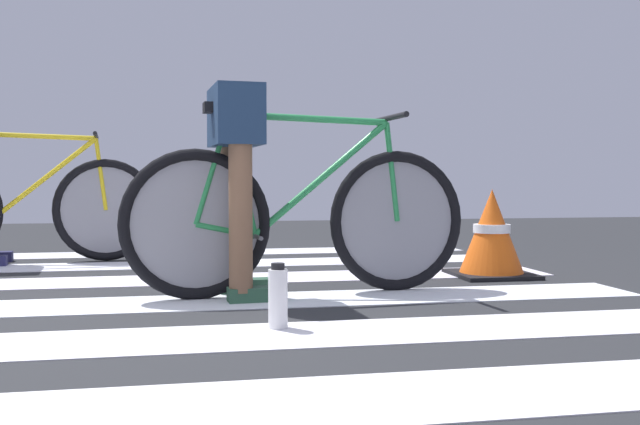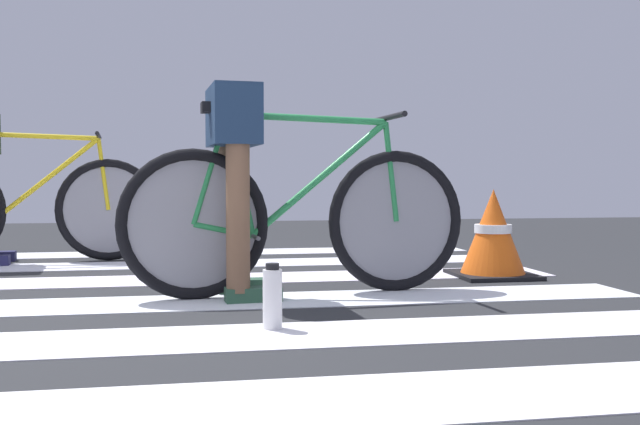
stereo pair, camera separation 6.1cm
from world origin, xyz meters
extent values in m
cube|color=#28292C|center=(0.00, 0.00, 0.01)|extent=(18.00, 14.00, 0.02)
cube|color=silver|center=(0.10, -0.28, 0.02)|extent=(5.20, 0.44, 0.00)
cube|color=white|center=(0.05, 0.48, 0.02)|extent=(5.20, 0.44, 0.00)
cube|color=white|center=(0.00, 1.25, 0.02)|extent=(5.20, 0.44, 0.00)
cube|color=white|center=(-0.06, 1.99, 0.02)|extent=(5.20, 0.44, 0.00)
cube|color=silver|center=(0.04, 2.74, 0.02)|extent=(5.20, 0.44, 0.00)
torus|color=black|center=(0.50, 0.57, 0.38)|extent=(0.72, 0.12, 0.72)
torus|color=black|center=(1.51, 0.66, 0.38)|extent=(0.72, 0.12, 0.72)
cylinder|color=gray|center=(0.50, 0.57, 0.38)|extent=(0.61, 0.06, 0.61)
cylinder|color=gray|center=(1.51, 0.66, 0.38)|extent=(0.61, 0.06, 0.61)
cylinder|color=#278A48|center=(1.06, 0.62, 0.89)|extent=(0.80, 0.11, 0.05)
cylinder|color=#278A48|center=(1.11, 0.62, 0.60)|extent=(0.70, 0.10, 0.59)
cylinder|color=#278A48|center=(0.72, 0.59, 0.61)|extent=(0.16, 0.05, 0.59)
cylinder|color=#278A48|center=(0.64, 0.58, 0.35)|extent=(0.29, 0.05, 0.09)
cylinder|color=#278A48|center=(0.58, 0.57, 0.64)|extent=(0.19, 0.04, 0.53)
cylinder|color=#278A48|center=(1.48, 0.65, 0.63)|extent=(0.09, 0.04, 0.50)
cube|color=black|center=(0.66, 0.58, 0.93)|extent=(0.25, 0.11, 0.05)
cylinder|color=black|center=(1.45, 0.65, 0.90)|extent=(0.07, 0.52, 0.03)
cylinder|color=#4C4C51|center=(0.78, 0.59, 0.32)|extent=(0.05, 0.34, 0.02)
cylinder|color=brown|center=(0.67, 0.72, 0.53)|extent=(0.11, 0.11, 0.92)
cylinder|color=brown|center=(0.70, 0.44, 0.53)|extent=(0.11, 0.11, 0.92)
cube|color=navy|center=(0.69, 0.58, 0.89)|extent=(0.26, 0.43, 0.28)
cube|color=#2A513A|center=(0.74, 0.73, 0.06)|extent=(0.27, 0.12, 0.07)
cube|color=#2A513A|center=(0.77, 0.45, 0.06)|extent=(0.27, 0.12, 0.07)
torus|color=black|center=(-0.10, 2.34, 0.38)|extent=(0.72, 0.13, 0.72)
cylinder|color=gray|center=(-0.10, 2.34, 0.38)|extent=(0.60, 0.07, 0.61)
cylinder|color=yellow|center=(-0.56, 2.30, 0.89)|extent=(0.80, 0.11, 0.05)
cylinder|color=yellow|center=(-0.50, 2.30, 0.60)|extent=(0.70, 0.10, 0.59)
cylinder|color=yellow|center=(-0.13, 2.34, 0.63)|extent=(0.09, 0.04, 0.50)
cylinder|color=black|center=(-0.16, 2.33, 0.90)|extent=(0.08, 0.52, 0.03)
cylinder|color=white|center=(0.79, -0.16, 0.13)|extent=(0.07, 0.07, 0.23)
cylinder|color=black|center=(0.79, -0.16, 0.26)|extent=(0.05, 0.05, 0.02)
cube|color=black|center=(2.22, 1.07, 0.03)|extent=(0.45, 0.45, 0.02)
cone|color=#EA5B14|center=(2.22, 1.07, 0.28)|extent=(0.39, 0.39, 0.51)
cylinder|color=white|center=(2.22, 1.07, 0.30)|extent=(0.22, 0.22, 0.05)
camera|label=1|loc=(0.45, -2.81, 0.59)|focal=39.71mm
camera|label=2|loc=(0.51, -2.81, 0.59)|focal=39.71mm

